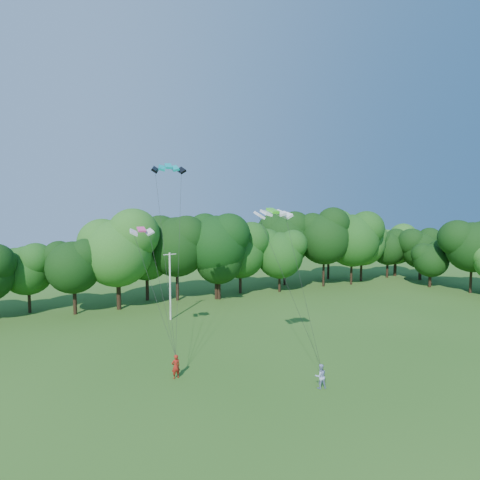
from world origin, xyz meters
name	(u,v)px	position (x,y,z in m)	size (l,w,h in m)	color
ground	(347,442)	(0.00, 0.00, 0.00)	(160.00, 160.00, 0.00)	#295818
utility_pole	(170,285)	(-2.19, 27.07, 4.09)	(1.58, 0.33, 7.95)	silver
kite_flyer_left	(176,366)	(-6.17, 11.99, 0.93)	(0.68, 0.45, 1.86)	maroon
kite_flyer_right	(320,376)	(2.74, 5.70, 0.90)	(0.87, 0.68, 1.80)	#95A5CF
kite_teal	(168,166)	(-4.35, 19.53, 17.00)	(3.22, 1.87, 0.67)	#059D9E
kite_green	(273,211)	(0.51, 8.81, 12.88)	(2.85, 1.49, 0.44)	#3BD21F
kite_pink	(141,229)	(-7.35, 17.70, 11.23)	(2.00, 0.96, 0.45)	#EB418B
tree_back_center	(216,240)	(6.63, 34.03, 8.63)	(9.50, 9.50, 13.82)	black
tree_back_east	(329,237)	(31.34, 38.92, 7.80)	(8.59, 8.59, 12.49)	black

